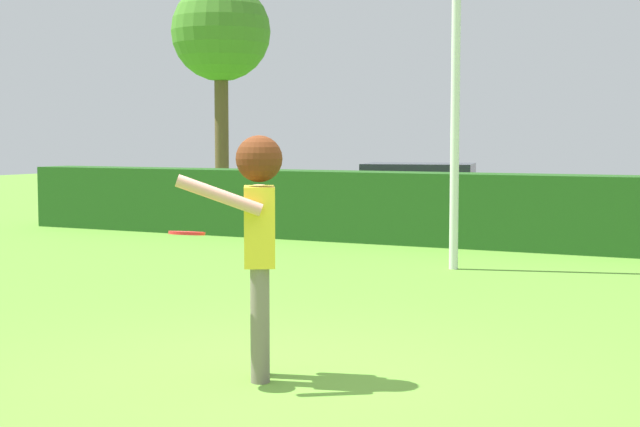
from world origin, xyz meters
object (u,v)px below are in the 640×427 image
(person, at_px, (258,224))
(frisbee, at_px, (187,233))
(parked_car_red, at_px, (419,191))
(maple_tree, at_px, (221,34))

(person, relative_size, frisbee, 6.82)
(person, relative_size, parked_car_red, 0.40)
(person, xyz_separation_m, maple_tree, (-10.72, 16.59, 3.51))
(maple_tree, bearing_deg, frisbee, -58.60)
(person, height_order, maple_tree, maple_tree)
(person, height_order, parked_car_red, person)
(parked_car_red, bearing_deg, person, -75.16)
(parked_car_red, relative_size, maple_tree, 0.73)
(frisbee, distance_m, parked_car_red, 12.91)
(frisbee, distance_m, maple_tree, 20.15)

